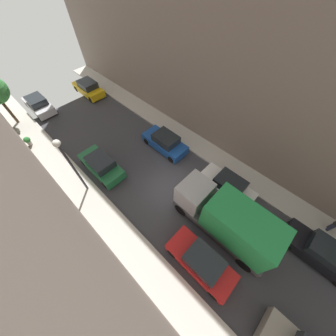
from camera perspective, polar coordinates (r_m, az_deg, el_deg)
name	(u,v)px	position (r m, az deg, el deg)	size (l,w,h in m)	color
ground	(171,188)	(14.83, 0.89, -5.97)	(32.00, 32.00, 0.00)	#38383D
sidewalk_left	(120,234)	(13.70, -14.46, -18.75)	(2.00, 44.00, 0.15)	#B7B2A8
sidewalk_right	(209,152)	(17.27, 12.41, 4.67)	(2.00, 44.00, 0.15)	#B7B2A8
parked_car_left_1	(201,262)	(12.42, 10.07, -26.18)	(1.78, 4.20, 1.57)	red
parked_car_left_2	(101,165)	(16.10, -19.64, 0.87)	(1.78, 4.20, 1.57)	#1E6638
parked_car_left_3	(38,104)	(25.16, -34.67, 15.58)	(1.78, 4.20, 1.57)	silver
parked_car_right_0	(321,253)	(15.42, 39.32, -19.27)	(1.78, 4.20, 1.57)	black
parked_car_right_1	(227,186)	(14.74, 17.52, -5.25)	(1.78, 4.20, 1.57)	white
parked_car_right_2	(165,142)	(16.82, -0.91, 7.84)	(1.78, 4.20, 1.57)	#194799
parked_car_right_3	(88,88)	(25.42, -23.01, 21.42)	(1.78, 4.20, 1.57)	gold
delivery_truck	(227,219)	(12.34, 17.61, -14.63)	(2.26, 6.60, 3.38)	#4C4C51
potted_plant_2	(28,141)	(21.16, -36.85, 6.66)	(0.54, 0.54, 0.92)	#B2A899
lamp_post	(68,160)	(13.31, -27.99, 2.03)	(0.44, 0.44, 5.23)	#333338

